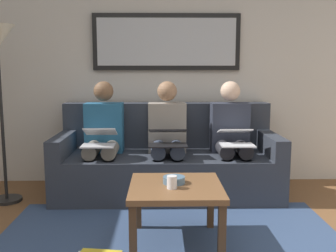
% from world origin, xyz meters
% --- Properties ---
extents(wall_rear, '(6.00, 0.12, 2.60)m').
position_xyz_m(wall_rear, '(0.00, -2.60, 1.30)').
color(wall_rear, beige).
rests_on(wall_rear, ground_plane).
extents(area_rug, '(2.60, 1.80, 0.01)m').
position_xyz_m(area_rug, '(0.00, -0.85, 0.00)').
color(area_rug, '#33476B').
rests_on(area_rug, ground_plane).
extents(couch, '(2.20, 0.90, 0.90)m').
position_xyz_m(couch, '(0.00, -2.12, 0.31)').
color(couch, '#2D333D').
rests_on(couch, ground_plane).
extents(framed_mirror, '(1.59, 0.05, 0.60)m').
position_xyz_m(framed_mirror, '(0.00, -2.51, 1.55)').
color(framed_mirror, black).
extents(coffee_table, '(0.66, 0.66, 0.44)m').
position_xyz_m(coffee_table, '(-0.04, -0.90, 0.38)').
color(coffee_table, brown).
rests_on(coffee_table, ground_plane).
extents(cup, '(0.07, 0.07, 0.09)m').
position_xyz_m(cup, '(-0.01, -0.82, 0.49)').
color(cup, silver).
rests_on(cup, coffee_table).
extents(bowl, '(0.16, 0.16, 0.05)m').
position_xyz_m(bowl, '(-0.03, -0.94, 0.47)').
color(bowl, slate).
rests_on(bowl, coffee_table).
extents(person_left, '(0.38, 0.58, 1.14)m').
position_xyz_m(person_left, '(-0.64, -2.05, 0.61)').
color(person_left, '#2D3342').
rests_on(person_left, couch).
extents(laptop_white, '(0.31, 0.35, 0.15)m').
position_xyz_m(laptop_white, '(-0.64, -1.81, 0.63)').
color(laptop_white, white).
extents(person_middle, '(0.38, 0.58, 1.14)m').
position_xyz_m(person_middle, '(0.00, -2.05, 0.61)').
color(person_middle, gray).
rests_on(person_middle, couch).
extents(laptop_black, '(0.35, 0.35, 0.15)m').
position_xyz_m(laptop_black, '(0.00, -1.81, 0.63)').
color(laptop_black, black).
extents(person_right, '(0.38, 0.58, 1.14)m').
position_xyz_m(person_right, '(0.64, -2.05, 0.61)').
color(person_right, '#235B84').
rests_on(person_right, couch).
extents(laptop_silver, '(0.30, 0.36, 0.16)m').
position_xyz_m(laptop_silver, '(0.64, -1.81, 0.62)').
color(laptop_silver, silver).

